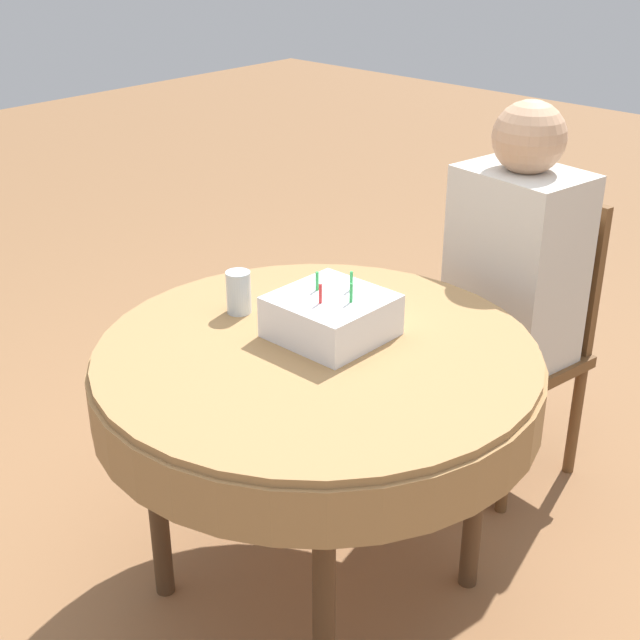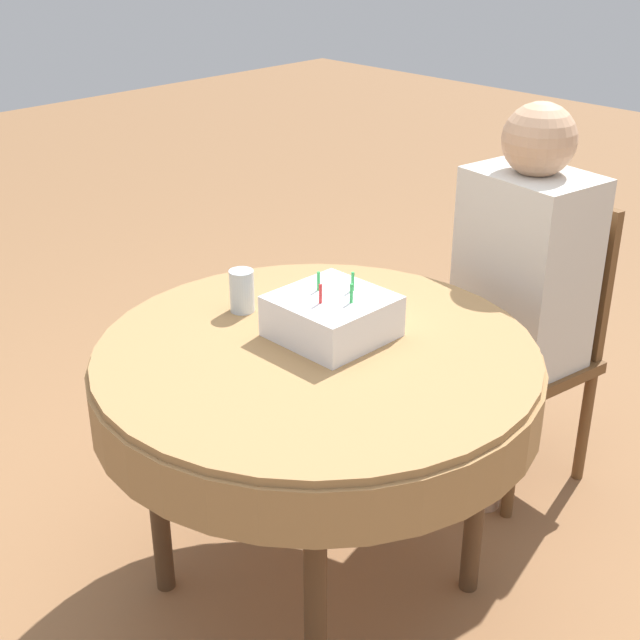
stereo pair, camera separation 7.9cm
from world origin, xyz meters
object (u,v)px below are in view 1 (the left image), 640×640
(drinking_glass, at_px, (239,292))
(person, at_px, (512,267))
(chair, at_px, (524,331))
(birthday_cake, at_px, (331,316))

(drinking_glass, bearing_deg, person, 67.34)
(chair, xyz_separation_m, drinking_glass, (-0.34, -0.87, 0.31))
(birthday_cake, xyz_separation_m, drinking_glass, (-0.26, -0.06, 0.00))
(chair, xyz_separation_m, person, (-0.01, -0.09, 0.24))
(chair, bearing_deg, person, -90.00)
(birthday_cake, bearing_deg, drinking_glass, -166.78)
(person, height_order, birthday_cake, person)
(chair, relative_size, birthday_cake, 3.58)
(person, height_order, drinking_glass, person)
(chair, height_order, birthday_cake, chair)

